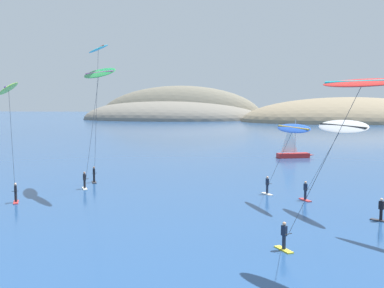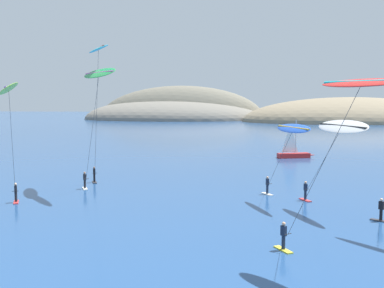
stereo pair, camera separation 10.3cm
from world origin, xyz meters
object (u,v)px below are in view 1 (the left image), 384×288
object	(u,v)px
kitesurfer_white	(339,131)
kitesurfer_lime	(9,98)
kitesurfer_red	(354,100)
kitesurfer_green	(98,80)
kitesurfer_cyan	(98,58)
sailboat_near	(295,153)
kitesurfer_blue	(290,134)

from	to	relation	value
kitesurfer_white	kitesurfer_lime	distance (m)	26.02
kitesurfer_red	kitesurfer_lime	world-z (taller)	kitesurfer_lime
kitesurfer_green	kitesurfer_white	world-z (taller)	kitesurfer_green
kitesurfer_white	kitesurfer_cyan	xyz separation A→B (m)	(-21.08, 8.75, 6.34)
kitesurfer_white	sailboat_near	bearing A→B (deg)	87.53
kitesurfer_green	sailboat_near	bearing A→B (deg)	53.85
kitesurfer_red	kitesurfer_blue	distance (m)	16.03
kitesurfer_green	kitesurfer_lime	world-z (taller)	kitesurfer_green
sailboat_near	kitesurfer_red	xyz separation A→B (m)	(-3.79, -48.13, 8.20)
kitesurfer_green	kitesurfer_lime	size ratio (longest dim) A/B	1.14
kitesurfer_red	kitesurfer_white	size ratio (longest dim) A/B	1.11
kitesurfer_red	kitesurfer_lime	distance (m)	26.86
kitesurfer_green	kitesurfer_red	bearing A→B (deg)	-45.71
sailboat_near	kitesurfer_lime	bearing A→B (deg)	-127.78
sailboat_near	kitesurfer_green	bearing A→B (deg)	-126.15
sailboat_near	kitesurfer_cyan	xyz separation A→B (m)	(-22.60, -26.48, 12.11)
sailboat_near	kitesurfer_white	xyz separation A→B (m)	(-1.52, -35.23, 5.77)
kitesurfer_white	kitesurfer_cyan	size ratio (longest dim) A/B	0.64
kitesurfer_cyan	kitesurfer_blue	xyz separation A→B (m)	(17.75, -5.93, -6.81)
kitesurfer_green	kitesurfer_blue	size ratio (longest dim) A/B	1.42
sailboat_near	kitesurfer_white	world-z (taller)	kitesurfer_white
kitesurfer_green	kitesurfer_cyan	xyz separation A→B (m)	(-0.86, 3.27, 2.25)
kitesurfer_red	sailboat_near	bearing A→B (deg)	85.50
sailboat_near	kitesurfer_cyan	world-z (taller)	kitesurfer_cyan
kitesurfer_cyan	kitesurfer_blue	bearing A→B (deg)	-18.48
kitesurfer_white	kitesurfer_lime	world-z (taller)	kitesurfer_lime
kitesurfer_red	kitesurfer_white	bearing A→B (deg)	80.01
kitesurfer_cyan	kitesurfer_lime	bearing A→B (deg)	-118.48
kitesurfer_lime	kitesurfer_white	bearing A→B (deg)	0.31
sailboat_near	kitesurfer_green	xyz separation A→B (m)	(-21.73, -29.74, 9.86)
kitesurfer_cyan	kitesurfer_lime	world-z (taller)	kitesurfer_cyan
kitesurfer_lime	kitesurfer_blue	xyz separation A→B (m)	(22.57, 2.96, -3.00)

